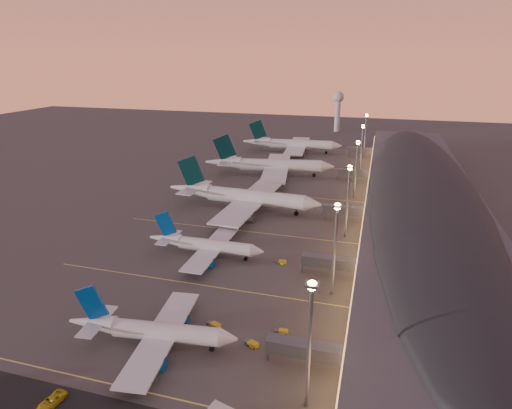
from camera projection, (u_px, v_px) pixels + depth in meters
The scene contains 15 objects.
ground at pixel (206, 276), 123.51m from camera, with size 700.00×700.00×0.00m, color #403D3B.
airliner_narrow_south at pixel (152, 331), 93.20m from camera, with size 38.53×34.65×13.76m.
airliner_narrow_north at pixel (205, 245), 135.20m from camera, with size 38.37×34.13×13.76m.
airliner_wide_near at pixel (242, 197), 175.37m from camera, with size 66.01×60.14×21.13m.
airliner_wide_mid at pixel (269, 165), 224.54m from camera, with size 67.87×62.57×21.76m.
airliner_wide_far at pixel (292, 144), 278.41m from camera, with size 64.73×59.18×20.70m.
terminal_building at pixel (419, 192), 170.15m from camera, with size 56.35×255.00×17.46m.
light_masts at pixel (353, 171), 167.22m from camera, with size 2.20×217.20×25.90m.
radar_tower at pixel (338, 105), 349.36m from camera, with size 9.00×9.00×32.50m.
lane_markings at pixel (247, 226), 159.77m from camera, with size 90.00×180.36×0.00m.
baggage_tug_a at pixel (252, 344), 93.93m from camera, with size 3.71×2.59×1.03m.
baggage_tug_b at pixel (282, 332), 98.12m from camera, with size 3.24×1.60×0.94m.
baggage_tug_c at pixel (281, 262), 130.94m from camera, with size 3.53×1.65×1.04m.
baggage_tug_d at pixel (214, 325), 100.43m from camera, with size 3.81×2.57×1.06m.
service_van_d at pixel (52, 401), 77.96m from camera, with size 2.62×5.69×1.58m, color gold.
Camera 1 is at (44.17, -101.38, 60.52)m, focal length 30.00 mm.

